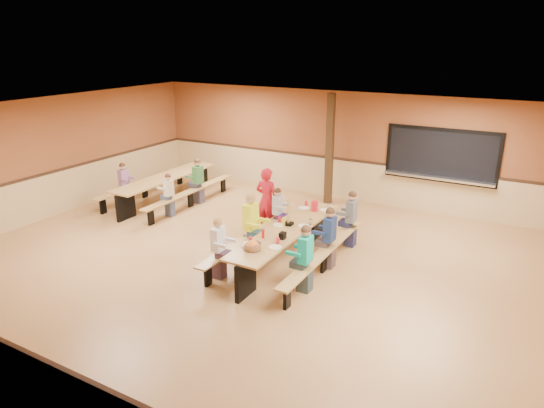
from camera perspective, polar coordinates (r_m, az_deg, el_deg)
The scene contains 23 objects.
ground at distance 9.89m, azimuth -2.43°, elevation -7.17°, with size 12.00×12.00×0.00m, color olive.
room_envelope at distance 9.61m, azimuth -2.49°, elevation -3.47°, with size 12.04×10.04×3.02m.
kitchen_pass_through at distance 13.00m, azimuth 19.27°, elevation 5.17°, with size 2.78×0.28×1.38m.
structural_post at distance 13.22m, azimuth 6.79°, elevation 6.37°, with size 0.18×0.18×3.00m, color black.
cafeteria_table_main at distance 9.76m, azimuth 1.71°, elevation -4.14°, with size 1.91×3.70×0.74m.
cafeteria_table_second at distance 13.73m, azimuth -12.34°, elevation 2.34°, with size 1.91×3.70×0.74m.
seated_child_white_left at distance 9.20m, azimuth -6.32°, elevation -5.23°, with size 0.37×0.30×1.20m, color white, non-canonical shape.
seated_adult_yellow at distance 10.06m, azimuth -2.51°, elevation -2.48°, with size 0.44×0.36×1.36m, color #FAFF24, non-canonical shape.
seated_child_grey_left at distance 11.05m, azimuth 0.67°, elevation -1.05°, with size 0.34×0.28×1.14m, color #AFAFAF, non-canonical shape.
seated_child_teal_right at distance 8.69m, azimuth 3.95°, elevation -6.51°, with size 0.39×0.32×1.25m, color #0F9D87, non-canonical shape.
seated_child_navy_right at distance 9.61m, azimuth 6.76°, elevation -4.04°, with size 0.39×0.32×1.24m, color navy, non-canonical shape.
seated_child_char_right at distance 10.67m, azimuth 9.30°, elevation -1.79°, with size 0.38×0.31×1.23m, color #4D5357, non-canonical shape.
seated_child_purple_sec at distance 13.75m, azimuth -17.00°, elevation 2.22°, with size 0.35×0.29×1.17m, color #86567C, non-canonical shape.
seated_child_green_sec at distance 13.47m, azimuth -8.67°, elevation 2.65°, with size 0.38×0.31×1.23m, color #36743D, non-canonical shape.
seated_child_tan_sec at distance 12.60m, azimuth -12.00°, elevation 1.00°, with size 0.32×0.26×1.11m, color beige, non-canonical shape.
standing_woman at distance 11.28m, azimuth -0.61°, elevation 0.47°, with size 0.57×0.37×1.55m, color red.
punch_pitcher at distance 10.68m, azimuth 5.03°, elevation -0.26°, with size 0.16×0.16×0.22m, color red.
chip_bowl at distance 8.75m, azimuth -2.33°, elevation -4.92°, with size 0.32×0.32×0.15m, color orange, non-canonical shape.
napkin_dispenser at distance 9.20m, azimuth 1.26°, elevation -3.74°, with size 0.10×0.14×0.13m, color black.
condiment_mustard at distance 9.82m, azimuth 1.39°, elevation -2.11°, with size 0.06×0.06×0.17m, color yellow.
condiment_ketchup at distance 9.23m, azimuth -1.05°, elevation -3.52°, with size 0.06×0.06×0.17m, color #B2140F.
table_paddle at distance 9.84m, azimuth 1.98°, elevation -1.74°, with size 0.16×0.16×0.56m.
place_settings at distance 9.66m, azimuth 1.73°, elevation -2.67°, with size 0.65×3.30×0.11m, color beige, non-canonical shape.
Camera 1 is at (4.69, -7.54, 4.36)m, focal length 32.00 mm.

